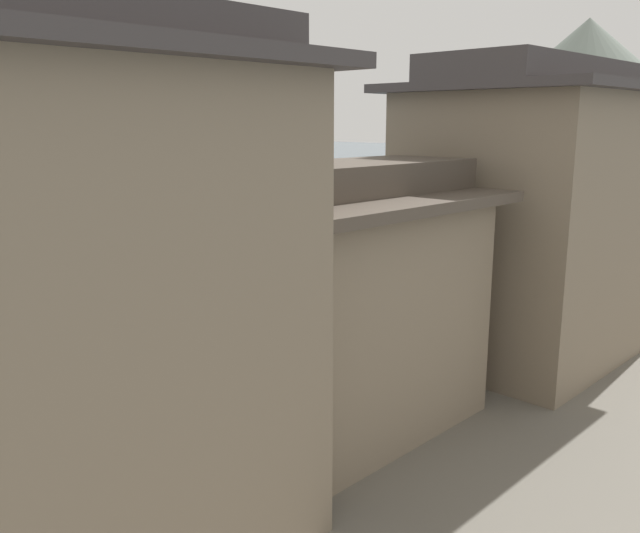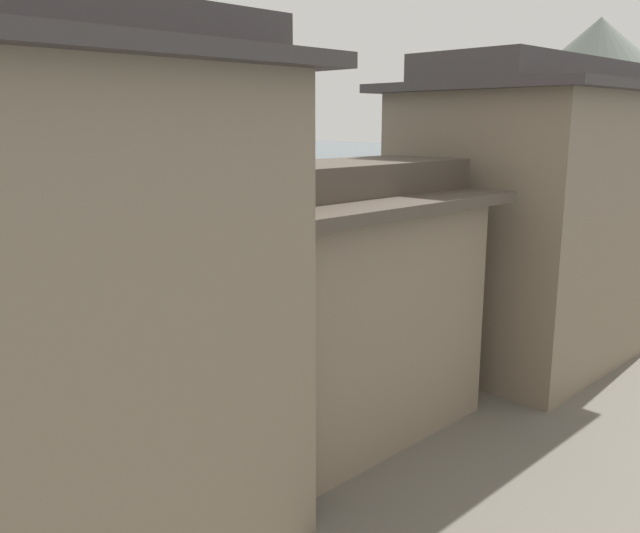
{
  "view_description": "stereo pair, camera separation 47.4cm",
  "coord_description": "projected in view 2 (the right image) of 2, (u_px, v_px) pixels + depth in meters",
  "views": [
    {
      "loc": [
        20.4,
        -0.37,
        7.81
      ],
      "look_at": [
        2.23,
        18.31,
        2.12
      ],
      "focal_mm": 37.27,
      "sensor_mm": 36.0,
      "label": 1
    },
    {
      "loc": [
        20.74,
        -0.03,
        7.81
      ],
      "look_at": [
        2.23,
        18.31,
        2.12
      ],
      "focal_mm": 37.27,
      "sensor_mm": 36.0,
      "label": 2
    }
  ],
  "objects": [
    {
      "name": "mooring_post_dock_mid",
      "position": [
        342.0,
        350.0,
        19.71
      ],
      "size": [
        0.2,
        0.2,
        0.78
      ],
      "primitive_type": "cylinder",
      "color": "#473828",
      "rests_on": "riverbank_right"
    },
    {
      "name": "house_waterfront_narrow",
      "position": [
        615.0,
        194.0,
        25.51
      ],
      "size": [
        5.65,
        6.5,
        8.74
      ],
      "color": "gray",
      "rests_on": "riverbank_right"
    },
    {
      "name": "boat_moored_third",
      "position": [
        482.0,
        246.0,
        41.48
      ],
      "size": [
        3.61,
        1.63,
        0.62
      ],
      "color": "brown",
      "rests_on": "ground"
    },
    {
      "name": "boat_moored_nearest",
      "position": [
        241.0,
        321.0,
        25.96
      ],
      "size": [
        1.59,
        4.12,
        0.55
      ],
      "color": "brown",
      "rests_on": "ground"
    },
    {
      "name": "boat_midriver_upstream",
      "position": [
        601.0,
        259.0,
        37.3
      ],
      "size": [
        1.9,
        4.93,
        0.8
      ],
      "color": "brown",
      "rests_on": "ground"
    },
    {
      "name": "house_waterfront_nearest",
      "position": [
        33.0,
        306.0,
        10.01
      ],
      "size": [
        6.08,
        8.01,
        8.74
      ],
      "color": "#7F705B",
      "rests_on": "riverbank_right"
    },
    {
      "name": "hill_far_centre",
      "position": [
        595.0,
        96.0,
        103.73
      ],
      "size": [
        53.62,
        53.62,
        23.51
      ],
      "primitive_type": "cone",
      "color": "slate",
      "rests_on": "ground"
    },
    {
      "name": "boat_moored_second",
      "position": [
        315.0,
        258.0,
        37.8
      ],
      "size": [
        2.2,
        3.9,
        0.56
      ],
      "color": "#423328",
      "rests_on": "ground"
    },
    {
      "name": "house_waterfront_second",
      "position": [
        339.0,
        298.0,
        15.41
      ],
      "size": [
        5.36,
        6.53,
        6.14
      ],
      "color": "#7F705B",
      "rests_on": "riverbank_right"
    },
    {
      "name": "house_waterfront_tall",
      "position": [
        530.0,
        214.0,
        19.94
      ],
      "size": [
        6.67,
        8.38,
        8.74
      ],
      "color": "#7F705B",
      "rests_on": "riverbank_right"
    },
    {
      "name": "boat_midriver_drifting",
      "position": [
        544.0,
        275.0,
        33.36
      ],
      "size": [
        1.27,
        5.05,
        0.74
      ],
      "color": "#423328",
      "rests_on": "ground"
    },
    {
      "name": "mooring_post_dock_far",
      "position": [
        531.0,
        286.0,
        27.57
      ],
      "size": [
        0.2,
        0.2,
        0.7
      ],
      "primitive_type": "cylinder",
      "color": "#473828",
      "rests_on": "riverbank_right"
    },
    {
      "name": "boat_moored_far",
      "position": [
        289.0,
        366.0,
        21.4
      ],
      "size": [
        1.86,
        4.47,
        0.35
      ],
      "color": "#423328",
      "rests_on": "ground"
    }
  ]
}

